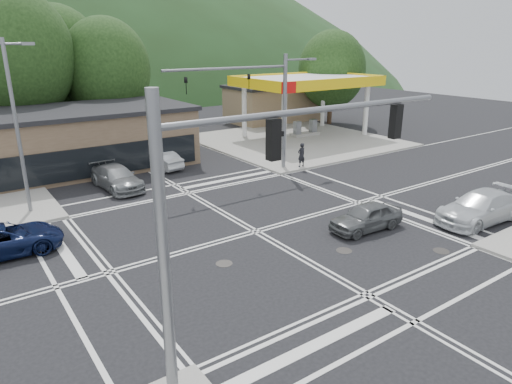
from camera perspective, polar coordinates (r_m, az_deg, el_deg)
ground at (r=22.31m, az=-0.06°, el=-4.96°), size 120.00×120.00×0.00m
sidewalk_ne at (r=42.45m, az=4.97°, el=6.44°), size 16.00×16.00×0.15m
gas_station_canopy at (r=43.74m, az=6.36°, el=13.34°), size 12.32×8.34×5.75m
convenience_store at (r=52.92m, az=2.22°, el=10.89°), size 10.00×6.00×3.80m
commercial_row at (r=34.67m, az=-28.21°, el=4.84°), size 24.00×8.00×4.00m
hill_north at (r=107.79m, az=-29.28°, el=11.47°), size 252.00×126.00×140.00m
tree_n_b at (r=41.19m, az=-28.04°, el=14.91°), size 9.00×9.00×12.98m
tree_n_c at (r=42.78m, az=-18.25°, el=14.40°), size 7.60×7.60×10.87m
tree_n_e at (r=45.85m, az=-23.58°, el=14.85°), size 8.40×8.40×11.98m
tree_ne at (r=51.36m, az=9.45°, el=14.85°), size 7.20×7.20×9.99m
streetlight_nw at (r=26.27m, az=-27.73°, el=8.01°), size 2.50×0.25×9.00m
signal_mast_ne at (r=31.42m, az=1.78°, el=11.52°), size 11.65×0.30×8.00m
signal_mast_sw at (r=10.78m, az=-2.94°, el=-1.95°), size 9.14×0.28×8.00m
car_blue_west at (r=22.56m, az=-29.18°, el=-5.28°), size 5.03×2.47×1.38m
car_grey_center at (r=22.95m, az=13.62°, el=-3.03°), size 3.98×1.78×1.33m
car_silver_east at (r=25.93m, az=26.24°, el=-1.71°), size 5.46×2.51×1.55m
car_queue_a at (r=33.71m, az=-11.77°, el=3.95°), size 1.96×4.08×1.29m
car_queue_b at (r=38.19m, az=-9.66°, el=5.88°), size 2.35×4.42×1.43m
car_northbound at (r=29.79m, az=-17.03°, el=1.74°), size 2.34×5.02×1.42m
pedestrian at (r=33.05m, az=5.69°, el=4.64°), size 0.65×0.44×1.74m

